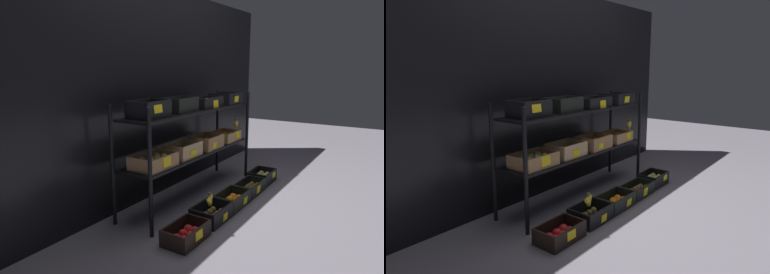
% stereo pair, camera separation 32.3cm
% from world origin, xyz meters
% --- Properties ---
extents(ground_plane, '(10.00, 10.00, 0.00)m').
position_xyz_m(ground_plane, '(0.00, 0.00, 0.00)').
color(ground_plane, slate).
extents(storefront_wall, '(4.10, 0.12, 1.98)m').
position_xyz_m(storefront_wall, '(0.00, 0.39, 0.99)').
color(storefront_wall, black).
rests_on(storefront_wall, ground_plane).
extents(display_rack, '(1.82, 0.41, 1.00)m').
position_xyz_m(display_rack, '(-0.00, -0.01, 0.66)').
color(display_rack, black).
rests_on(display_rack, ground_plane).
extents(crate_ground_apple_red, '(0.35, 0.23, 0.13)m').
position_xyz_m(crate_ground_apple_red, '(-0.76, -0.44, 0.05)').
color(crate_ground_apple_red, black).
rests_on(crate_ground_apple_red, ground_plane).
extents(crate_ground_kiwi, '(0.34, 0.25, 0.13)m').
position_xyz_m(crate_ground_kiwi, '(-0.37, -0.43, 0.05)').
color(crate_ground_kiwi, black).
rests_on(crate_ground_kiwi, ground_plane).
extents(crate_ground_orange, '(0.36, 0.23, 0.13)m').
position_xyz_m(crate_ground_orange, '(-0.01, -0.44, 0.05)').
color(crate_ground_orange, black).
rests_on(crate_ground_orange, ground_plane).
extents(crate_ground_right_kiwi, '(0.38, 0.21, 0.12)m').
position_xyz_m(crate_ground_right_kiwi, '(0.39, -0.44, 0.05)').
color(crate_ground_right_kiwi, black).
rests_on(crate_ground_right_kiwi, ground_plane).
extents(crate_ground_pear, '(0.33, 0.23, 0.13)m').
position_xyz_m(crate_ground_pear, '(0.76, -0.42, 0.05)').
color(crate_ground_pear, black).
rests_on(crate_ground_pear, ground_plane).
extents(banana_bunch_loose, '(0.13, 0.04, 0.13)m').
position_xyz_m(banana_bunch_loose, '(-0.40, -0.43, 0.19)').
color(banana_bunch_loose, brown).
rests_on(banana_bunch_loose, crate_ground_kiwi).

